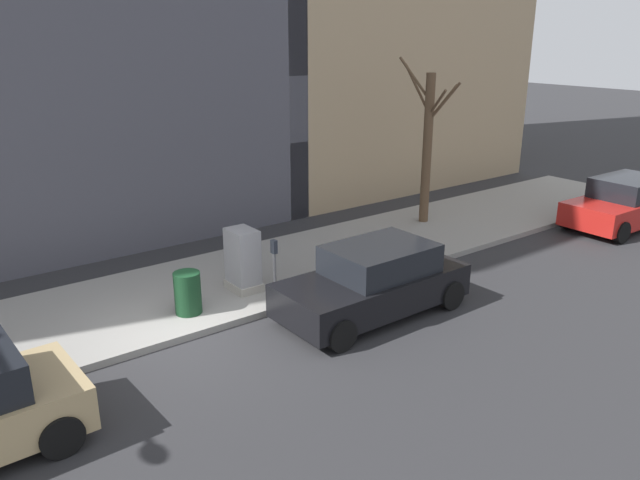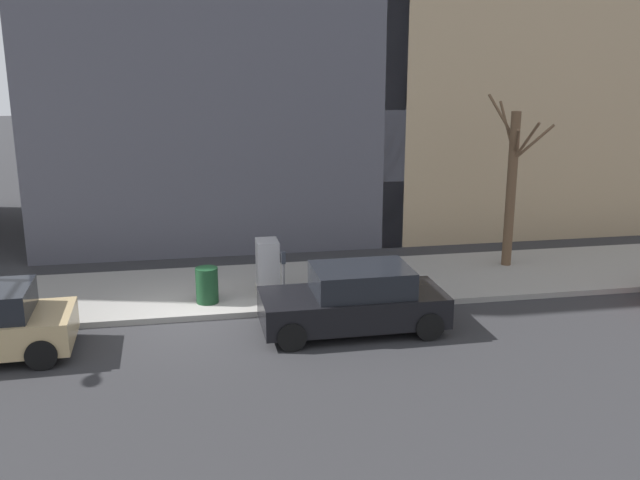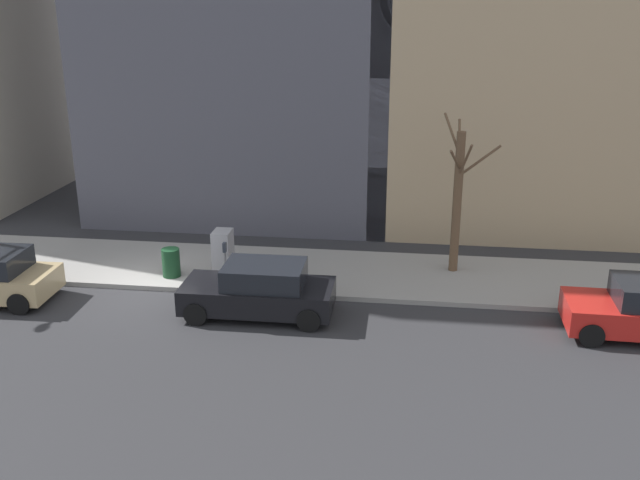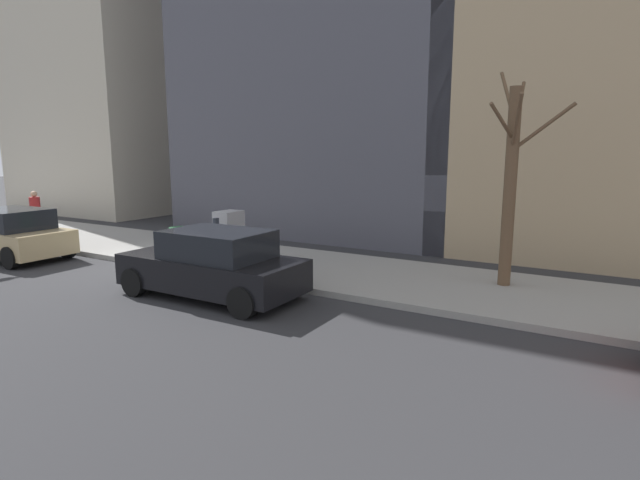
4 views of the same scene
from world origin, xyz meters
name	(u,v)px [view 2 (image 2 of 4)]	position (x,y,z in m)	size (l,w,h in m)	color
ground_plane	(190,322)	(0.00, 0.00, 0.00)	(120.00, 120.00, 0.00)	#2B2B2D
sidewalk	(189,292)	(2.00, 0.00, 0.07)	(4.00, 36.00, 0.15)	gray
parked_car_black	(355,300)	(-1.23, -3.76, 0.74)	(1.95, 4.22, 1.52)	black
parking_meter	(283,272)	(0.45, -2.33, 0.98)	(0.14, 0.10, 1.35)	slate
utility_box	(268,268)	(1.30, -2.03, 0.85)	(0.83, 0.61, 1.43)	#A8A399
bare_tree	(512,183)	(2.61, -9.25, 2.58)	(1.99, 1.75, 4.92)	brown
trash_bin	(207,285)	(0.90, -0.46, 0.60)	(0.56, 0.56, 0.90)	#14381E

